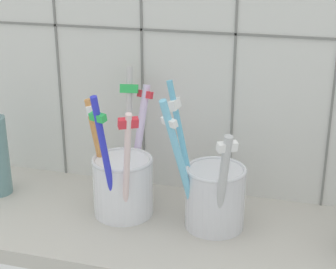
# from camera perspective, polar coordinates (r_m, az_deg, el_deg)

# --- Properties ---
(counter_slab) EXTENTS (0.64, 0.22, 0.02)m
(counter_slab) POSITION_cam_1_polar(r_m,az_deg,el_deg) (0.71, -0.35, -10.12)
(counter_slab) COLOR #BCB7AD
(counter_slab) RESTS_ON ground
(tile_wall_back) EXTENTS (0.64, 0.02, 0.45)m
(tile_wall_back) POSITION_cam_1_polar(r_m,az_deg,el_deg) (0.74, 2.24, 9.05)
(tile_wall_back) COLOR silver
(tile_wall_back) RESTS_ON ground
(toothbrush_cup_left) EXTENTS (0.09, 0.15, 0.18)m
(toothbrush_cup_left) POSITION_cam_1_polar(r_m,az_deg,el_deg) (0.72, -4.77, -4.79)
(toothbrush_cup_left) COLOR white
(toothbrush_cup_left) RESTS_ON counter_slab
(toothbrush_cup_right) EXTENTS (0.10, 0.10, 0.19)m
(toothbrush_cup_right) POSITION_cam_1_polar(r_m,az_deg,el_deg) (0.68, 4.81, -6.20)
(toothbrush_cup_right) COLOR silver
(toothbrush_cup_right) RESTS_ON counter_slab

